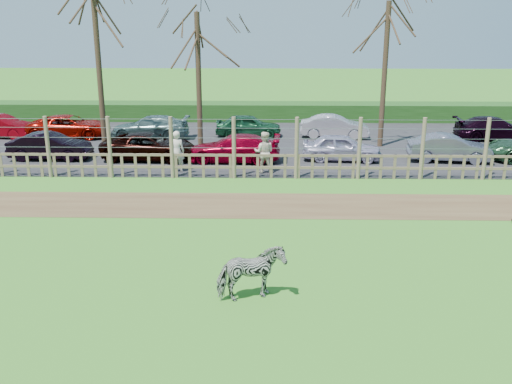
{
  "coord_description": "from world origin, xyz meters",
  "views": [
    {
      "loc": [
        1.36,
        -14.25,
        6.25
      ],
      "look_at": [
        1.0,
        2.5,
        1.1
      ],
      "focal_mm": 40.0,
      "sensor_mm": 36.0,
      "label": 1
    }
  ],
  "objects_px": {
    "tree_left": "(96,32)",
    "tree_right": "(387,39)",
    "car_1": "(50,146)",
    "car_8": "(69,126)",
    "car_4": "(342,147)",
    "car_7": "(1,126)",
    "tree_mid": "(198,48)",
    "car_13": "(495,128)",
    "visitor_b": "(264,152)",
    "car_2": "(149,146)",
    "car_3": "(234,148)",
    "car_11": "(334,126)",
    "zebra": "(251,274)",
    "car_5": "(449,148)",
    "car_10": "(248,125)",
    "car_9": "(150,127)",
    "visitor_a": "(177,151)"
  },
  "relations": [
    {
      "from": "tree_mid",
      "to": "tree_right",
      "type": "distance_m",
      "value": 9.02
    },
    {
      "from": "tree_mid",
      "to": "visitor_a",
      "type": "bearing_deg",
      "value": -95.39
    },
    {
      "from": "tree_mid",
      "to": "car_5",
      "type": "height_order",
      "value": "tree_mid"
    },
    {
      "from": "tree_mid",
      "to": "car_10",
      "type": "xyz_separation_m",
      "value": [
        2.29,
        2.77,
        -4.23
      ]
    },
    {
      "from": "car_2",
      "to": "car_11",
      "type": "relative_size",
      "value": 1.19
    },
    {
      "from": "tree_left",
      "to": "car_7",
      "type": "distance_m",
      "value": 8.83
    },
    {
      "from": "zebra",
      "to": "visitor_b",
      "type": "xyz_separation_m",
      "value": [
        0.21,
        11.14,
        0.25
      ]
    },
    {
      "from": "visitor_a",
      "to": "car_13",
      "type": "relative_size",
      "value": 0.42
    },
    {
      "from": "zebra",
      "to": "car_10",
      "type": "relative_size",
      "value": 0.44
    },
    {
      "from": "visitor_b",
      "to": "car_11",
      "type": "height_order",
      "value": "visitor_b"
    },
    {
      "from": "car_8",
      "to": "car_13",
      "type": "relative_size",
      "value": 1.04
    },
    {
      "from": "tree_left",
      "to": "tree_right",
      "type": "height_order",
      "value": "tree_left"
    },
    {
      "from": "car_2",
      "to": "car_3",
      "type": "distance_m",
      "value": 3.87
    },
    {
      "from": "visitor_b",
      "to": "visitor_a",
      "type": "bearing_deg",
      "value": 5.53
    },
    {
      "from": "car_10",
      "to": "car_4",
      "type": "bearing_deg",
      "value": -140.48
    },
    {
      "from": "tree_mid",
      "to": "car_13",
      "type": "height_order",
      "value": "tree_mid"
    },
    {
      "from": "car_4",
      "to": "car_10",
      "type": "bearing_deg",
      "value": 44.55
    },
    {
      "from": "zebra",
      "to": "car_10",
      "type": "distance_m",
      "value": 18.67
    },
    {
      "from": "car_1",
      "to": "car_8",
      "type": "height_order",
      "value": "same"
    },
    {
      "from": "car_5",
      "to": "car_10",
      "type": "distance_m",
      "value": 10.66
    },
    {
      "from": "car_1",
      "to": "car_13",
      "type": "xyz_separation_m",
      "value": [
        21.86,
        4.82,
        0.0
      ]
    },
    {
      "from": "tree_mid",
      "to": "car_2",
      "type": "xyz_separation_m",
      "value": [
        -2.02,
        -2.55,
        -4.23
      ]
    },
    {
      "from": "car_5",
      "to": "car_10",
      "type": "bearing_deg",
      "value": 65.7
    },
    {
      "from": "car_10",
      "to": "car_1",
      "type": "bearing_deg",
      "value": 121.32
    },
    {
      "from": "car_1",
      "to": "car_7",
      "type": "bearing_deg",
      "value": 43.29
    },
    {
      "from": "car_2",
      "to": "car_9",
      "type": "relative_size",
      "value": 1.04
    },
    {
      "from": "car_3",
      "to": "car_4",
      "type": "xyz_separation_m",
      "value": [
        4.85,
        0.31,
        0.0
      ]
    },
    {
      "from": "tree_left",
      "to": "tree_right",
      "type": "relative_size",
      "value": 1.07
    },
    {
      "from": "car_1",
      "to": "car_7",
      "type": "height_order",
      "value": "same"
    },
    {
      "from": "car_8",
      "to": "car_10",
      "type": "bearing_deg",
      "value": -90.37
    },
    {
      "from": "car_5",
      "to": "car_13",
      "type": "relative_size",
      "value": 0.88
    },
    {
      "from": "zebra",
      "to": "visitor_a",
      "type": "relative_size",
      "value": 0.89
    },
    {
      "from": "visitor_b",
      "to": "car_3",
      "type": "distance_m",
      "value": 2.35
    },
    {
      "from": "car_3",
      "to": "car_7",
      "type": "xyz_separation_m",
      "value": [
        -12.86,
        5.12,
        0.0
      ]
    },
    {
      "from": "tree_left",
      "to": "car_1",
      "type": "relative_size",
      "value": 2.16
    },
    {
      "from": "car_3",
      "to": "car_11",
      "type": "relative_size",
      "value": 1.14
    },
    {
      "from": "car_4",
      "to": "car_5",
      "type": "xyz_separation_m",
      "value": [
        4.8,
        -0.08,
        0.0
      ]
    },
    {
      "from": "car_1",
      "to": "car_3",
      "type": "relative_size",
      "value": 0.88
    },
    {
      "from": "car_2",
      "to": "car_3",
      "type": "xyz_separation_m",
      "value": [
        3.86,
        -0.3,
        0.0
      ]
    },
    {
      "from": "car_8",
      "to": "car_9",
      "type": "bearing_deg",
      "value": -94.74
    },
    {
      "from": "car_8",
      "to": "car_11",
      "type": "height_order",
      "value": "same"
    },
    {
      "from": "visitor_b",
      "to": "car_5",
      "type": "xyz_separation_m",
      "value": [
        8.28,
        2.12,
        -0.26
      ]
    },
    {
      "from": "visitor_b",
      "to": "car_2",
      "type": "distance_m",
      "value": 5.67
    },
    {
      "from": "car_2",
      "to": "car_11",
      "type": "height_order",
      "value": "same"
    },
    {
      "from": "tree_right",
      "to": "car_2",
      "type": "relative_size",
      "value": 1.7
    },
    {
      "from": "car_2",
      "to": "car_8",
      "type": "bearing_deg",
      "value": 50.49
    },
    {
      "from": "car_4",
      "to": "car_7",
      "type": "height_order",
      "value": "same"
    },
    {
      "from": "car_1",
      "to": "car_13",
      "type": "bearing_deg",
      "value": -76.72
    },
    {
      "from": "zebra",
      "to": "car_11",
      "type": "xyz_separation_m",
      "value": [
        3.94,
        18.46,
        -0.01
      ]
    },
    {
      "from": "car_5",
      "to": "car_8",
      "type": "bearing_deg",
      "value": 81.44
    }
  ]
}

